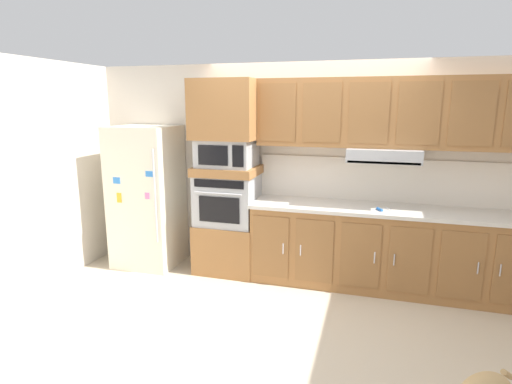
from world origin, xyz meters
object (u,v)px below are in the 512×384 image
at_px(microwave, 227,153).
at_px(built_in_oven, 228,199).
at_px(refrigerator, 147,196).
at_px(screwdriver, 380,209).

bearing_deg(microwave, built_in_oven, 179.23).
distance_m(refrigerator, microwave, 1.21).
bearing_deg(screwdriver, refrigerator, 178.77).
distance_m(microwave, screwdriver, 1.85).
bearing_deg(microwave, refrigerator, -176.35).
bearing_deg(refrigerator, built_in_oven, 3.65).
height_order(built_in_oven, microwave, microwave).
bearing_deg(built_in_oven, refrigerator, -176.35).
xyz_separation_m(refrigerator, built_in_oven, (1.06, 0.07, 0.02)).
xyz_separation_m(built_in_oven, microwave, (0.00, -0.00, 0.56)).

